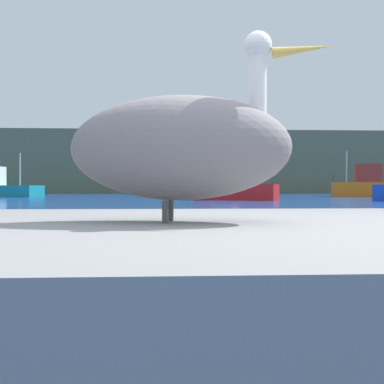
% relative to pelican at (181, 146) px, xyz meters
% --- Properties ---
extents(ground_plane, '(260.00, 260.00, 0.00)m').
position_rel_pelican_xyz_m(ground_plane, '(0.56, -0.34, -1.02)').
color(ground_plane, navy).
extents(hillside_backdrop, '(140.00, 17.45, 7.97)m').
position_rel_pelican_xyz_m(hillside_backdrop, '(0.56, 64.66, 2.97)').
color(hillside_backdrop, '#5B664C').
rests_on(hillside_backdrop, ground).
extents(pier_dock, '(3.61, 3.01, 0.62)m').
position_rel_pelican_xyz_m(pier_dock, '(-0.01, 0.00, -0.71)').
color(pier_dock, gray).
rests_on(pier_dock, ground).
extents(pelican, '(1.41, 0.71, 0.99)m').
position_rel_pelican_xyz_m(pelican, '(0.00, 0.00, 0.00)').
color(pelican, slate).
rests_on(pelican, pier_dock).
extents(fishing_boat_orange, '(5.99, 3.06, 3.79)m').
position_rel_pelican_xyz_m(fishing_boat_orange, '(16.57, 35.43, -0.07)').
color(fishing_boat_orange, orange).
rests_on(fishing_boat_orange, ground).
extents(fishing_boat_red, '(5.17, 3.62, 4.22)m').
position_rel_pelican_xyz_m(fishing_boat_red, '(4.06, 26.46, -0.17)').
color(fishing_boat_red, red).
rests_on(fishing_boat_red, ground).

